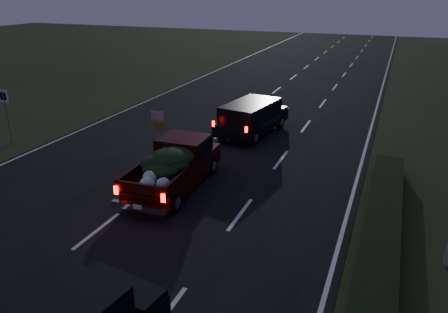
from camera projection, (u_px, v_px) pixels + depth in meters
The scene contains 6 objects.
ground at pixel (97, 231), 12.89m from camera, with size 120.00×120.00×0.00m, color black.
road_asphalt at pixel (97, 231), 12.89m from camera, with size 14.00×120.00×0.02m, color black.
hedge_row at pixel (382, 224), 12.69m from camera, with size 1.00×10.00×0.60m, color black.
route_sign at pixel (6, 108), 19.54m from camera, with size 0.55×0.08×2.50m.
pickup_truck at pixel (174, 163), 15.38m from camera, with size 1.97×4.76×2.46m.
lead_suv at pixel (251, 115), 21.00m from camera, with size 2.55×4.73×1.29m.
Camera 1 is at (7.63, -9.01, 6.76)m, focal length 35.00 mm.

